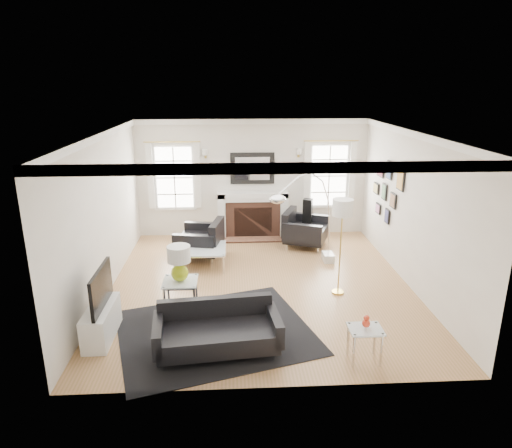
{
  "coord_description": "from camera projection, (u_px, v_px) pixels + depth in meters",
  "views": [
    {
      "loc": [
        -0.52,
        -7.77,
        3.63
      ],
      "look_at": [
        -0.06,
        0.3,
        1.09
      ],
      "focal_mm": 32.0,
      "sensor_mm": 36.0,
      "label": 1
    }
  ],
  "objects": [
    {
      "name": "front_wall",
      "position": [
        278.0,
        284.0,
        5.24
      ],
      "size": [
        5.5,
        0.04,
        2.8
      ],
      "primitive_type": "cube",
      "color": "silver",
      "rests_on": "floor"
    },
    {
      "name": "window_right",
      "position": [
        329.0,
        176.0,
        10.98
      ],
      "size": [
        1.24,
        0.15,
        1.62
      ],
      "color": "white",
      "rests_on": "back_wall"
    },
    {
      "name": "window_left",
      "position": [
        174.0,
        177.0,
        10.79
      ],
      "size": [
        1.24,
        0.15,
        1.62
      ],
      "color": "white",
      "rests_on": "back_wall"
    },
    {
      "name": "mantel_mirror",
      "position": [
        252.0,
        168.0,
        10.83
      ],
      "size": [
        1.05,
        0.07,
        0.75
      ],
      "color": "black",
      "rests_on": "back_wall"
    },
    {
      "name": "stick_floor_lamp",
      "position": [
        342.0,
        213.0,
        7.73
      ],
      "size": [
        0.35,
        0.35,
        1.73
      ],
      "color": "gold",
      "rests_on": "floor"
    },
    {
      "name": "armchair_right",
      "position": [
        303.0,
        230.0,
        10.41
      ],
      "size": [
        1.19,
        1.26,
        0.68
      ],
      "color": "black",
      "rests_on": "floor"
    },
    {
      "name": "orange_vase",
      "position": [
        366.0,
        322.0,
        6.03
      ],
      "size": [
        0.11,
        0.11,
        0.17
      ],
      "color": "red",
      "rests_on": "nesting_table"
    },
    {
      "name": "armchair_left",
      "position": [
        202.0,
        240.0,
        9.74
      ],
      "size": [
        1.07,
        1.16,
        0.68
      ],
      "color": "black",
      "rests_on": "floor"
    },
    {
      "name": "speaker_tower",
      "position": [
        307.0,
        220.0,
        10.68
      ],
      "size": [
        0.26,
        0.26,
        1.03
      ],
      "primitive_type": "cube",
      "rotation": [
        0.0,
        0.0,
        -0.35
      ],
      "color": "black",
      "rests_on": "floor"
    },
    {
      "name": "ceiling",
      "position": [
        261.0,
        133.0,
        7.68
      ],
      "size": [
        5.5,
        6.0,
        0.02
      ],
      "primitive_type": "cube",
      "color": "white",
      "rests_on": "back_wall"
    },
    {
      "name": "coffee_table",
      "position": [
        204.0,
        249.0,
        9.26
      ],
      "size": [
        0.89,
        0.89,
        0.39
      ],
      "color": "silver",
      "rests_on": "floor"
    },
    {
      "name": "left_wall",
      "position": [
        103.0,
        215.0,
        7.95
      ],
      "size": [
        0.04,
        6.0,
        2.8
      ],
      "primitive_type": "cube",
      "color": "silver",
      "rests_on": "floor"
    },
    {
      "name": "gallery_wall",
      "position": [
        387.0,
        187.0,
        9.43
      ],
      "size": [
        0.04,
        1.73,
        1.29
      ],
      "color": "black",
      "rests_on": "right_wall"
    },
    {
      "name": "floor",
      "position": [
        260.0,
        285.0,
        8.51
      ],
      "size": [
        6.0,
        6.0,
        0.0
      ],
      "primitive_type": "plane",
      "color": "olive",
      "rests_on": "ground"
    },
    {
      "name": "arc_floor_lamp",
      "position": [
        305.0,
        218.0,
        8.78
      ],
      "size": [
        1.45,
        1.34,
        2.06
      ],
      "color": "silver",
      "rests_on": "floor"
    },
    {
      "name": "gourd_lamp",
      "position": [
        179.0,
        261.0,
        7.15
      ],
      "size": [
        0.37,
        0.37,
        0.59
      ],
      "color": "#A8BE17",
      "rests_on": "side_table_left"
    },
    {
      "name": "area_rug",
      "position": [
        215.0,
        332.0,
        6.9
      ],
      "size": [
        3.33,
        3.02,
        0.01
      ],
      "primitive_type": "cube",
      "rotation": [
        0.0,
        0.0,
        0.29
      ],
      "color": "black",
      "rests_on": "floor"
    },
    {
      "name": "side_table_left",
      "position": [
        181.0,
        287.0,
        7.28
      ],
      "size": [
        0.54,
        0.54,
        0.6
      ],
      "color": "silver",
      "rests_on": "floor"
    },
    {
      "name": "sofa",
      "position": [
        217.0,
        331.0,
        6.35
      ],
      "size": [
        1.8,
        0.97,
        0.57
      ],
      "color": "black",
      "rests_on": "floor"
    },
    {
      "name": "crown_molding",
      "position": [
        261.0,
        136.0,
        7.69
      ],
      "size": [
        5.5,
        6.0,
        0.12
      ],
      "primitive_type": "cube",
      "color": "white",
      "rests_on": "back_wall"
    },
    {
      "name": "right_wall",
      "position": [
        412.0,
        210.0,
        8.24
      ],
      "size": [
        0.04,
        6.0,
        2.8
      ],
      "primitive_type": "cube",
      "color": "silver",
      "rests_on": "floor"
    },
    {
      "name": "fireplace",
      "position": [
        253.0,
        215.0,
        11.01
      ],
      "size": [
        1.7,
        0.69,
        1.11
      ],
      "color": "white",
      "rests_on": "floor"
    },
    {
      "name": "back_wall",
      "position": [
        252.0,
        178.0,
        10.95
      ],
      "size": [
        5.5,
        0.04,
        2.8
      ],
      "primitive_type": "cube",
      "color": "silver",
      "rests_on": "floor"
    },
    {
      "name": "tv_unit",
      "position": [
        101.0,
        317.0,
        6.66
      ],
      "size": [
        0.35,
        1.0,
        1.09
      ],
      "color": "white",
      "rests_on": "floor"
    },
    {
      "name": "nesting_table",
      "position": [
        365.0,
        336.0,
        6.09
      ],
      "size": [
        0.45,
        0.38,
        0.49
      ],
      "color": "silver",
      "rests_on": "floor"
    }
  ]
}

